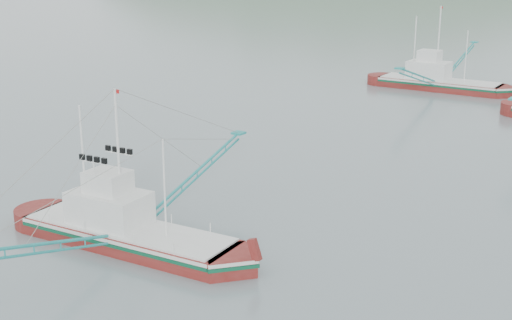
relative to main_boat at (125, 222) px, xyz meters
The scene contains 3 objects.
ground 4.10m from the main_boat, 45.87° to the left, with size 1200.00×1200.00×0.00m, color slate.
main_boat is the anchor object (origin of this frame).
bg_boat_far 53.91m from the main_boat, 92.31° to the left, with size 14.19×25.59×10.35m.
Camera 1 is at (23.59, -28.89, 15.59)m, focal length 50.00 mm.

